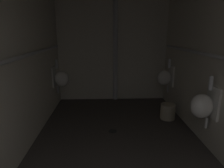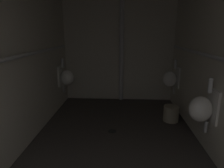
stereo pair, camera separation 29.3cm
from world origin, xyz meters
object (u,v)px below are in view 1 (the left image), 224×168
Objects in this scene: urinal_right_mid at (203,105)px; standpipe_back_wall at (115,52)px; urinal_left_mid at (61,78)px; waste_bin at (168,111)px; urinal_right_far at (165,77)px; floor_drain at (113,131)px.

urinal_right_mid is 0.33× the size of standpipe_back_wall.
urinal_left_mid is 0.33× the size of standpipe_back_wall.
standpipe_back_wall reaches higher than waste_bin.
urinal_right_far is 5.39× the size of floor_drain.
urinal_right_mid is (2.29, -1.73, 0.00)m from urinal_left_mid.
urinal_left_mid is 5.39× the size of floor_drain.
urinal_left_mid is at bearing 162.31° from waste_bin.
urinal_left_mid reaches higher than floor_drain.
urinal_left_mid is 1.00× the size of urinal_right_mid.
standpipe_back_wall is at bearing 20.42° from urinal_left_mid.
urinal_right_mid is at bearing -83.40° from waste_bin.
urinal_left_mid is 1.39m from standpipe_back_wall.
urinal_right_far reaches higher than floor_drain.
waste_bin is at bearing 23.70° from floor_drain.
waste_bin is at bearing -50.04° from standpipe_back_wall.
urinal_right_far is 0.86m from waste_bin.
urinal_right_mid is 5.39× the size of floor_drain.
waste_bin is (0.96, -1.14, -1.04)m from standpipe_back_wall.
urinal_right_mid is 2.49m from standpipe_back_wall.
urinal_right_far is at bearing -23.19° from standpipe_back_wall.
urinal_left_mid is 2.87m from urinal_right_mid.
urinal_left_mid and urinal_right_far have the same top height.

